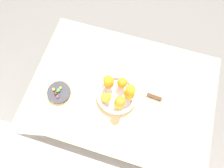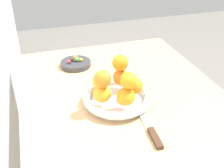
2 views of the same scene
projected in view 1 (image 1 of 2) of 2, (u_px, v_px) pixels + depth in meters
name	position (u px, v px, depth m)	size (l,w,h in m)	color
ground_plane	(118.00, 110.00, 1.76)	(6.00, 6.00, 0.00)	slate
dining_table	(122.00, 94.00, 1.14)	(1.10, 0.76, 0.74)	tan
fruit_bowl	(117.00, 94.00, 1.02)	(0.24, 0.24, 0.04)	silver
candy_dish	(59.00, 92.00, 1.04)	(0.14, 0.14, 0.02)	#333338
orange_0	(129.00, 94.00, 0.97)	(0.06, 0.06, 0.06)	orange
orange_1	(122.00, 83.00, 0.99)	(0.06, 0.06, 0.06)	orange
orange_2	(109.00, 83.00, 0.99)	(0.06, 0.06, 0.06)	orange
orange_3	(106.00, 97.00, 0.97)	(0.06, 0.06, 0.06)	orange
orange_4	(119.00, 104.00, 0.96)	(0.06, 0.06, 0.06)	orange
orange_5	(108.00, 81.00, 0.93)	(0.06, 0.06, 0.06)	orange
orange_6	(120.00, 101.00, 0.90)	(0.06, 0.06, 0.06)	orange
orange_7	(131.00, 89.00, 0.92)	(0.06, 0.06, 0.06)	orange
candy_ball_0	(59.00, 90.00, 1.02)	(0.02, 0.02, 0.02)	#4C9947
candy_ball_1	(58.00, 91.00, 1.02)	(0.02, 0.02, 0.02)	#4C9947
candy_ball_2	(56.00, 94.00, 1.01)	(0.02, 0.02, 0.02)	#472819
candy_ball_3	(61.00, 88.00, 1.03)	(0.01, 0.01, 0.01)	gold
candy_ball_4	(57.00, 97.00, 1.01)	(0.02, 0.02, 0.02)	#C6384C
candy_ball_5	(54.00, 89.00, 1.02)	(0.02, 0.02, 0.02)	gold
knife	(144.00, 93.00, 1.04)	(0.26, 0.04, 0.01)	#3F2819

